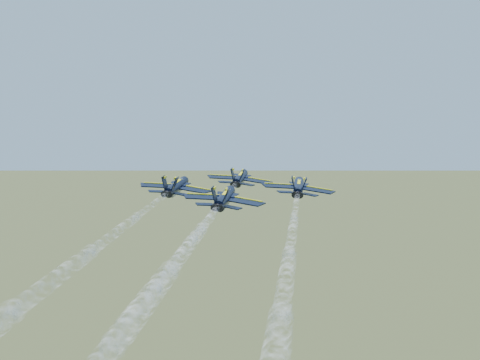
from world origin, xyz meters
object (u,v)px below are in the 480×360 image
at_px(jet_right, 298,187).
at_px(jet_left, 177,186).
at_px(jet_lead, 240,178).
at_px(jet_slot, 225,198).

bearing_deg(jet_right, jet_left, -175.11).
bearing_deg(jet_right, jet_lead, 136.46).
xyz_separation_m(jet_left, jet_right, (20.86, 8.81, 0.00)).
distance_m(jet_right, jet_slot, 18.39).
height_order(jet_right, jet_slot, same).
xyz_separation_m(jet_lead, jet_left, (-5.64, -16.08, 0.00)).
height_order(jet_lead, jet_right, same).
bearing_deg(jet_slot, jet_lead, 91.02).
distance_m(jet_lead, jet_right, 16.87).
xyz_separation_m(jet_right, jet_slot, (-6.83, -17.07, 0.00)).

